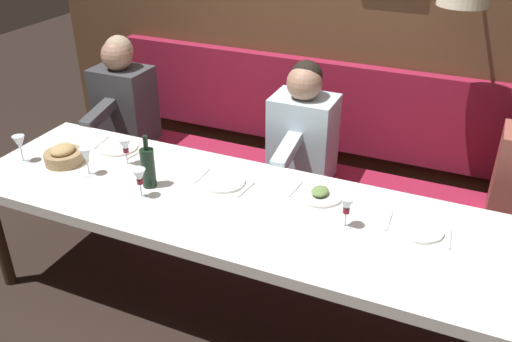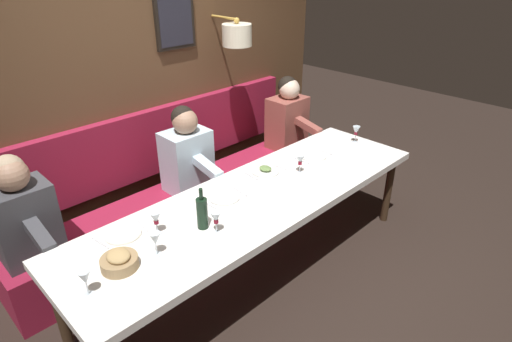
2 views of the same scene
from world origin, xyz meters
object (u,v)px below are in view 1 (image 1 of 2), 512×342
object	(u,v)px
dining_table	(245,214)
bread_bowl	(63,155)
wine_glass_2	(139,178)
wine_glass_0	(347,206)
diner_near	(303,126)
wine_glass_1	(86,156)
wine_glass_5	(20,143)
wine_bottle	(148,167)
diner_middle	(123,94)
wine_glass_3	(125,146)

from	to	relation	value
dining_table	bread_bowl	bearing A→B (deg)	90.78
wine_glass_2	bread_bowl	bearing A→B (deg)	77.80
dining_table	wine_glass_0	xyz separation A→B (m)	(0.02, -0.52, 0.17)
diner_near	wine_glass_1	bearing A→B (deg)	135.43
wine_glass_1	wine_glass_5	world-z (taller)	same
wine_glass_2	bread_bowl	xyz separation A→B (m)	(0.14, 0.63, -0.07)
bread_bowl	wine_glass_2	bearing A→B (deg)	-102.20
wine_bottle	bread_bowl	bearing A→B (deg)	87.98
wine_glass_5	bread_bowl	size ratio (longest dim) A/B	0.75
wine_glass_1	diner_middle	bearing A→B (deg)	25.28
wine_glass_1	wine_glass_2	distance (m)	0.42
wine_glass_3	bread_bowl	bearing A→B (deg)	111.24
diner_near	wine_glass_0	xyz separation A→B (m)	(-0.87, -0.53, 0.04)
wine_bottle	wine_glass_1	bearing A→B (deg)	94.63
wine_glass_1	bread_bowl	distance (m)	0.24
bread_bowl	wine_glass_5	bearing A→B (deg)	109.36
wine_glass_0	wine_glass_2	xyz separation A→B (m)	(-0.17, 1.05, 0.00)
dining_table	wine_bottle	world-z (taller)	wine_bottle
wine_glass_3	wine_bottle	size ratio (longest dim) A/B	0.55
wine_glass_5	dining_table	bearing A→B (deg)	-85.95
wine_bottle	wine_glass_2	bearing A→B (deg)	-168.65
diner_near	bread_bowl	xyz separation A→B (m)	(-0.90, 1.16, -0.03)
dining_table	wine_glass_5	world-z (taller)	wine_glass_5
wine_glass_2	wine_glass_5	size ratio (longest dim) A/B	1.00
diner_middle	wine_bottle	distance (m)	1.24
wine_glass_1	wine_bottle	size ratio (longest dim) A/B	0.55
wine_bottle	bread_bowl	world-z (taller)	wine_bottle
wine_glass_2	wine_bottle	world-z (taller)	wine_bottle
dining_table	wine_glass_5	size ratio (longest dim) A/B	18.93
diner_middle	wine_glass_0	world-z (taller)	diner_middle
bread_bowl	dining_table	bearing A→B (deg)	-89.22
diner_middle	wine_glass_5	size ratio (longest dim) A/B	4.82
wine_glass_5	wine_glass_2	bearing A→B (deg)	-93.53
diner_middle	wine_glass_1	distance (m)	1.05
wine_glass_3	wine_glass_0	bearing A→B (deg)	-94.46
dining_table	wine_glass_2	size ratio (longest dim) A/B	18.93
wine_glass_0	wine_glass_3	bearing A→B (deg)	85.54
wine_glass_3	bread_bowl	distance (m)	0.38
diner_middle	bread_bowl	xyz separation A→B (m)	(-0.90, -0.23, -0.03)
dining_table	wine_glass_3	distance (m)	0.84
diner_near	diner_middle	bearing A→B (deg)	90.00
dining_table	wine_glass_1	distance (m)	0.96
wine_glass_5	wine_glass_0	bearing A→B (deg)	-86.61
dining_table	wine_bottle	size ratio (longest dim) A/B	10.35
dining_table	wine_glass_0	bearing A→B (deg)	-88.35
diner_near	diner_middle	xyz separation A→B (m)	(0.00, 1.39, 0.00)
wine_glass_3	wine_bottle	distance (m)	0.30
dining_table	diner_near	xyz separation A→B (m)	(0.88, 0.00, 0.13)
dining_table	diner_middle	world-z (taller)	diner_middle
wine_glass_2	bread_bowl	distance (m)	0.65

